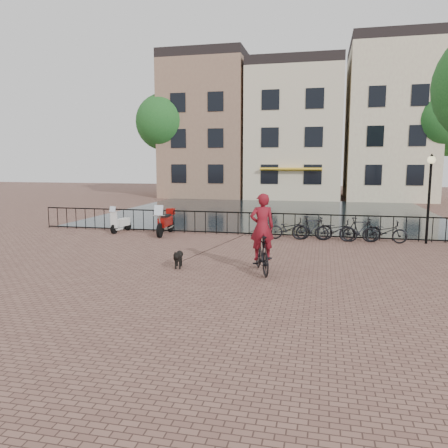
% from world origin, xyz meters
% --- Properties ---
extents(ground, '(100.00, 100.00, 0.00)m').
position_xyz_m(ground, '(0.00, 0.00, 0.00)').
color(ground, brown).
rests_on(ground, ground).
extents(canal_water, '(20.00, 20.00, 0.00)m').
position_xyz_m(canal_water, '(0.00, 17.30, 0.00)').
color(canal_water, black).
rests_on(canal_water, ground).
extents(railing, '(20.00, 0.05, 1.02)m').
position_xyz_m(railing, '(0.00, 8.00, 0.50)').
color(railing, black).
rests_on(railing, ground).
extents(canal_house_left, '(7.50, 9.00, 12.80)m').
position_xyz_m(canal_house_left, '(-7.50, 30.00, 6.40)').
color(canal_house_left, '#86614E').
rests_on(canal_house_left, ground).
extents(canal_house_mid, '(8.00, 9.50, 11.80)m').
position_xyz_m(canal_house_mid, '(0.50, 30.00, 5.90)').
color(canal_house_mid, beige).
rests_on(canal_house_mid, ground).
extents(canal_house_right, '(7.00, 9.00, 13.30)m').
position_xyz_m(canal_house_right, '(8.50, 30.00, 6.65)').
color(canal_house_right, '#CBB397').
rests_on(canal_house_right, ground).
extents(tree_far_left, '(5.04, 5.04, 9.27)m').
position_xyz_m(tree_far_left, '(-11.00, 27.00, 6.73)').
color(tree_far_left, black).
rests_on(tree_far_left, ground).
extents(tree_far_right, '(4.76, 4.76, 8.76)m').
position_xyz_m(tree_far_right, '(12.00, 27.00, 6.35)').
color(tree_far_right, black).
rests_on(tree_far_right, ground).
extents(lamp_post, '(0.30, 0.30, 3.45)m').
position_xyz_m(lamp_post, '(7.20, 7.60, 2.38)').
color(lamp_post, black).
rests_on(lamp_post, ground).
extents(cyclist, '(1.18, 2.07, 2.72)m').
position_xyz_m(cyclist, '(1.45, 1.61, 1.03)').
color(cyclist, black).
rests_on(cyclist, ground).
extents(dog, '(0.44, 0.88, 0.57)m').
position_xyz_m(dog, '(-1.13, 1.64, 0.28)').
color(dog, black).
rests_on(dog, ground).
extents(motorcycle, '(0.57, 2.03, 1.44)m').
position_xyz_m(motorcycle, '(-3.66, 7.31, 0.72)').
color(motorcycle, maroon).
rests_on(motorcycle, ground).
extents(scooter, '(0.60, 1.42, 1.28)m').
position_xyz_m(scooter, '(-5.92, 7.56, 0.64)').
color(scooter, silver).
rests_on(scooter, ground).
extents(parked_bike_0, '(1.77, 0.79, 0.90)m').
position_xyz_m(parked_bike_0, '(1.80, 7.40, 0.45)').
color(parked_bike_0, black).
rests_on(parked_bike_0, ground).
extents(parked_bike_1, '(1.71, 0.66, 1.00)m').
position_xyz_m(parked_bike_1, '(2.75, 7.40, 0.50)').
color(parked_bike_1, black).
rests_on(parked_bike_1, ground).
extents(parked_bike_2, '(1.78, 0.81, 0.90)m').
position_xyz_m(parked_bike_2, '(3.70, 7.40, 0.45)').
color(parked_bike_2, black).
rests_on(parked_bike_2, ground).
extents(parked_bike_3, '(1.72, 0.72, 1.00)m').
position_xyz_m(parked_bike_3, '(4.65, 7.40, 0.50)').
color(parked_bike_3, black).
rests_on(parked_bike_3, ground).
extents(parked_bike_4, '(1.73, 0.65, 0.90)m').
position_xyz_m(parked_bike_4, '(5.60, 7.40, 0.45)').
color(parked_bike_4, black).
rests_on(parked_bike_4, ground).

